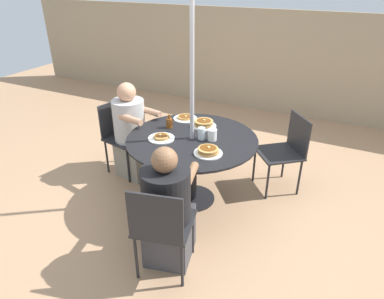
% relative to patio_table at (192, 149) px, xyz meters
% --- Properties ---
extents(ground_plane, '(12.00, 12.00, 0.00)m').
position_rel_patio_table_xyz_m(ground_plane, '(0.00, 0.00, -0.60)').
color(ground_plane, tan).
extents(back_fence, '(10.00, 0.06, 1.65)m').
position_rel_patio_table_xyz_m(back_fence, '(0.00, 2.93, 0.22)').
color(back_fence, tan).
rests_on(back_fence, ground).
extents(patio_table, '(1.29, 1.29, 0.72)m').
position_rel_patio_table_xyz_m(patio_table, '(0.00, 0.00, 0.00)').
color(patio_table, black).
rests_on(patio_table, ground).
extents(umbrella_pole, '(0.04, 0.04, 2.46)m').
position_rel_patio_table_xyz_m(umbrella_pole, '(0.00, 0.00, 0.63)').
color(umbrella_pole, '#ADADB2').
rests_on(umbrella_pole, ground).
extents(patio_chair_north, '(0.52, 0.52, 0.84)m').
position_rel_patio_table_xyz_m(patio_chair_north, '(0.24, -1.00, -0.11)').
color(patio_chair_north, '#232326').
rests_on(patio_chair_north, ground).
extents(diner_north, '(0.47, 0.55, 1.06)m').
position_rel_patio_table_xyz_m(diner_north, '(0.20, -0.84, -0.13)').
color(diner_north, '#3D3D42').
rests_on(diner_north, ground).
extents(patio_chair_east, '(0.60, 0.60, 0.84)m').
position_rel_patio_table_xyz_m(patio_chair_east, '(0.80, 0.66, -0.11)').
color(patio_chair_east, '#232326').
rests_on(patio_chair_east, ground).
extents(patio_chair_south, '(0.50, 0.50, 0.84)m').
position_rel_patio_table_xyz_m(patio_chair_south, '(-1.01, 0.20, -0.11)').
color(patio_chair_south, '#232326').
rests_on(patio_chair_south, ground).
extents(diner_south, '(0.55, 0.43, 1.11)m').
position_rel_patio_table_xyz_m(diner_south, '(-0.85, 0.16, -0.10)').
color(diner_south, gray).
rests_on(diner_south, ground).
extents(pancake_plate_a, '(0.26, 0.26, 0.05)m').
position_rel_patio_table_xyz_m(pancake_plate_a, '(-0.26, -0.15, 0.13)').
color(pancake_plate_a, white).
rests_on(pancake_plate_a, patio_table).
extents(pancake_plate_b, '(0.26, 0.26, 0.07)m').
position_rel_patio_table_xyz_m(pancake_plate_b, '(0.27, -0.23, 0.14)').
color(pancake_plate_b, white).
rests_on(pancake_plate_b, patio_table).
extents(pancake_plate_c, '(0.26, 0.26, 0.08)m').
position_rel_patio_table_xyz_m(pancake_plate_c, '(-0.01, 0.30, 0.15)').
color(pancake_plate_c, white).
rests_on(pancake_plate_c, patio_table).
extents(pancake_plate_d, '(0.26, 0.26, 0.04)m').
position_rel_patio_table_xyz_m(pancake_plate_d, '(-0.28, 0.40, 0.13)').
color(pancake_plate_d, white).
rests_on(pancake_plate_d, patio_table).
extents(syrup_bottle, '(0.09, 0.07, 0.14)m').
position_rel_patio_table_xyz_m(syrup_bottle, '(-0.32, 0.12, 0.17)').
color(syrup_bottle, brown).
rests_on(syrup_bottle, patio_table).
extents(coffee_cup, '(0.09, 0.09, 0.11)m').
position_rel_patio_table_xyz_m(coffee_cup, '(0.19, 0.05, 0.17)').
color(coffee_cup, white).
rests_on(coffee_cup, patio_table).
extents(drinking_glass_a, '(0.07, 0.07, 0.12)m').
position_rel_patio_table_xyz_m(drinking_glass_a, '(0.09, 0.02, 0.18)').
color(drinking_glass_a, silver).
rests_on(drinking_glass_a, patio_table).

